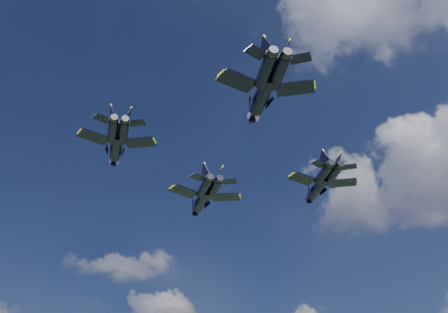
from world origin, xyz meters
TOP-DOWN VIEW (x-y plane):
  - jet_lead at (-19.60, 7.15)m, footprint 16.41×13.64m
  - jet_left at (-18.49, -15.15)m, footprint 14.41×12.79m
  - jet_right at (1.95, 11.86)m, footprint 14.16×13.06m
  - jet_slot at (7.22, -12.42)m, footprint 15.80×14.66m

SIDE VIEW (x-z plane):
  - jet_right at x=1.95m, z-range 52.64..56.35m
  - jet_slot at x=7.22m, z-range 54.38..58.53m
  - jet_left at x=-18.49m, z-range 54.96..58.68m
  - jet_lead at x=-19.60m, z-range 54.78..58.92m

